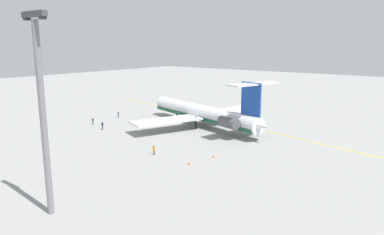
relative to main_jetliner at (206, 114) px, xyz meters
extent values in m
plane|color=gray|center=(-1.89, -5.22, -3.09)|extent=(316.60, 316.60, 0.00)
cylinder|color=silver|center=(1.06, -0.28, -0.05)|extent=(34.04, 12.34, 3.65)
cone|color=silver|center=(17.60, -4.69, -0.05)|extent=(4.58, 4.37, 3.51)
cone|color=silver|center=(-15.49, 4.13, 0.28)|extent=(5.95, 4.37, 3.11)
cube|color=#195133|center=(1.06, -0.28, -0.87)|extent=(33.32, 12.22, 0.80)
cube|color=silver|center=(4.22, 8.64, -0.69)|extent=(10.77, 16.26, 0.37)
cube|color=silver|center=(-0.64, -9.60, -0.69)|extent=(8.00, 15.92, 0.37)
cylinder|color=#515156|center=(-9.59, 5.59, 0.23)|extent=(4.96, 3.22, 2.12)
cube|color=silver|center=(-9.75, 4.98, 0.23)|extent=(2.95, 1.83, 0.44)
cylinder|color=#515156|center=(-11.10, -0.09, 0.23)|extent=(4.96, 3.22, 2.12)
cube|color=silver|center=(-10.94, 0.53, 0.23)|extent=(2.95, 1.83, 0.44)
cube|color=#19429E|center=(-13.28, 3.54, 5.01)|extent=(4.87, 1.63, 6.47)
cube|color=silver|center=(-12.90, 6.47, 7.99)|extent=(4.68, 6.03, 0.26)
cube|color=silver|center=(-14.41, 0.80, 7.99)|extent=(4.68, 6.03, 0.26)
cylinder|color=black|center=(11.17, -2.97, -1.71)|extent=(0.40, 0.40, 2.77)
cylinder|color=black|center=(0.71, 2.84, -1.71)|extent=(0.40, 0.40, 2.77)
cylinder|color=black|center=(-0.80, -2.81, -1.71)|extent=(0.40, 0.40, 2.77)
cylinder|color=black|center=(22.28, 14.23, -2.70)|extent=(0.10, 0.10, 0.78)
cylinder|color=black|center=(22.40, 14.30, -2.70)|extent=(0.10, 0.10, 0.78)
cylinder|color=#191E4C|center=(22.34, 14.27, -2.00)|extent=(0.26, 0.26, 0.62)
sphere|color=#DBB28E|center=(22.34, 14.27, -1.57)|extent=(0.24, 0.24, 0.24)
cylinder|color=#191E4C|center=(22.19, 14.19, -1.97)|extent=(0.07, 0.07, 0.53)
cylinder|color=#191E4C|center=(22.49, 14.35, -1.97)|extent=(0.07, 0.07, 0.53)
cylinder|color=black|center=(-5.24, 22.42, -2.70)|extent=(0.10, 0.10, 0.79)
cylinder|color=black|center=(-5.36, 22.35, -2.70)|extent=(0.10, 0.10, 0.79)
cylinder|color=orange|center=(-5.30, 22.39, -1.99)|extent=(0.27, 0.27, 0.63)
sphere|color=brown|center=(-5.30, 22.39, -1.55)|extent=(0.25, 0.25, 0.25)
cylinder|color=orange|center=(-5.15, 22.47, -1.96)|extent=(0.07, 0.07, 0.53)
cylinder|color=orange|center=(-5.46, 22.30, -1.96)|extent=(0.07, 0.07, 0.53)
cylinder|color=black|center=(16.33, 16.30, -2.66)|extent=(0.11, 0.11, 0.86)
cylinder|color=black|center=(16.30, 16.15, -2.66)|extent=(0.11, 0.11, 0.86)
cylinder|color=#191E4C|center=(16.31, 16.22, -1.90)|extent=(0.29, 0.29, 0.68)
sphere|color=brown|center=(16.31, 16.22, -1.43)|extent=(0.27, 0.27, 0.27)
cylinder|color=#191E4C|center=(16.36, 16.41, -1.86)|extent=(0.08, 0.08, 0.58)
cylinder|color=#191E4C|center=(16.27, 16.04, -1.86)|extent=(0.08, 0.08, 0.58)
cylinder|color=black|center=(23.65, 5.55, -2.69)|extent=(0.10, 0.10, 0.80)
cylinder|color=black|center=(23.67, 5.41, -2.69)|extent=(0.10, 0.10, 0.80)
cylinder|color=#191E4C|center=(23.66, 5.48, -1.98)|extent=(0.27, 0.27, 0.63)
sphere|color=#8C6647|center=(23.66, 5.48, -1.54)|extent=(0.25, 0.25, 0.25)
cylinder|color=#191E4C|center=(23.63, 5.65, -1.95)|extent=(0.07, 0.07, 0.54)
cylinder|color=#191E4C|center=(23.69, 5.31, -1.95)|extent=(0.07, 0.07, 0.54)
cone|color=#EA590F|center=(15.90, -23.15, -2.82)|extent=(0.40, 0.40, 0.55)
cone|color=#EA590F|center=(-14.21, 17.42, -2.82)|extent=(0.40, 0.40, 0.55)
cone|color=#EA590F|center=(-13.07, 22.62, -2.82)|extent=(0.40, 0.40, 0.55)
cube|color=gold|center=(1.06, -7.89, -3.09)|extent=(95.15, 21.12, 0.01)
cylinder|color=slate|center=(-11.13, 44.93, 7.41)|extent=(0.70, 0.70, 21.00)
cube|color=#424244|center=(-11.13, 44.93, 18.41)|extent=(4.00, 0.60, 0.60)
cube|color=#2D2D30|center=(-12.63, 44.93, 18.06)|extent=(0.70, 0.50, 0.44)
cube|color=#2D2D30|center=(-9.63, 44.93, 18.06)|extent=(0.70, 0.50, 0.44)
camera|label=1|loc=(-46.27, 64.31, 15.49)|focal=33.38mm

